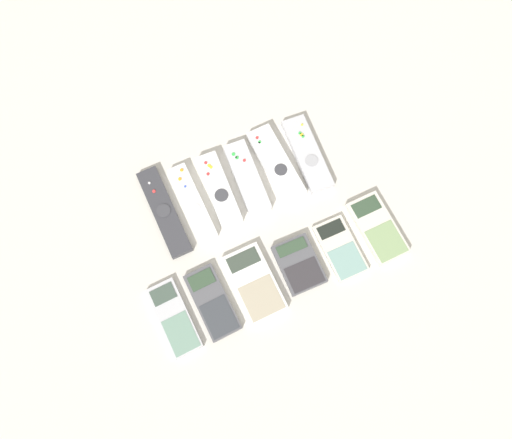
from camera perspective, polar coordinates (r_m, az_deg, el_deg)
name	(u,v)px	position (r m, az deg, el deg)	size (l,w,h in m)	color
ground_plane	(261,233)	(1.10, 0.61, -1.54)	(3.00, 3.00, 0.00)	beige
remote_0	(164,212)	(1.13, -10.47, 0.90)	(0.05, 0.22, 0.02)	#333338
remote_1	(192,203)	(1.12, -7.29, 1.93)	(0.05, 0.19, 0.02)	white
remote_2	(219,189)	(1.13, -4.29, 3.44)	(0.06, 0.18, 0.03)	white
remote_3	(247,178)	(1.13, -1.02, 4.82)	(0.06, 0.18, 0.03)	silver
remote_4	(276,164)	(1.15, 2.30, 6.39)	(0.07, 0.19, 0.03)	white
remote_5	(307,154)	(1.17, 5.88, 7.46)	(0.07, 0.19, 0.02)	#B7B7BC
calculator_0	(174,318)	(1.07, -9.36, -11.03)	(0.07, 0.16, 0.01)	#B2B2B7
calculator_1	(212,302)	(1.07, -5.02, -9.39)	(0.07, 0.16, 0.02)	#4C4C51
calculator_2	(254,283)	(1.07, -0.22, -7.27)	(0.09, 0.16, 0.02)	silver
calculator_3	(299,264)	(1.08, 4.93, -5.14)	(0.08, 0.12, 0.02)	#4C4C51
calculator_4	(340,248)	(1.10, 9.59, -3.27)	(0.07, 0.14, 0.01)	beige
calculator_5	(377,228)	(1.13, 13.69, -0.96)	(0.08, 0.16, 0.02)	beige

